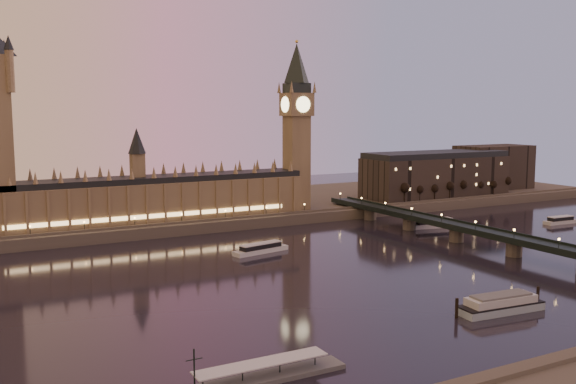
% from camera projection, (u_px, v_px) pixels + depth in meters
% --- Properties ---
extents(ground, '(700.00, 700.00, 0.00)m').
position_uv_depth(ground, '(324.00, 271.00, 272.08)').
color(ground, black).
rests_on(ground, ground).
extents(far_embankment, '(560.00, 130.00, 6.00)m').
position_uv_depth(far_embankment, '(233.00, 207.00, 429.77)').
color(far_embankment, '#423D35').
rests_on(far_embankment, ground).
extents(palace_of_westminster, '(180.00, 26.62, 52.00)m').
position_uv_depth(palace_of_westminster, '(149.00, 193.00, 355.88)').
color(palace_of_westminster, brown).
rests_on(palace_of_westminster, ground).
extents(big_ben, '(17.68, 17.68, 104.00)m').
position_uv_depth(big_ben, '(297.00, 116.00, 394.96)').
color(big_ben, brown).
rests_on(big_ben, ground).
extents(westminster_bridge, '(13.20, 260.00, 15.30)m').
position_uv_depth(westminster_bridge, '(483.00, 237.00, 314.66)').
color(westminster_bridge, black).
rests_on(westminster_bridge, ground).
extents(city_block, '(155.00, 45.00, 34.00)m').
position_uv_depth(city_block, '(456.00, 172.00, 475.54)').
color(city_block, black).
rests_on(city_block, ground).
extents(bare_tree_0, '(5.70, 5.70, 11.58)m').
position_uv_depth(bare_tree_0, '(404.00, 190.00, 426.36)').
color(bare_tree_0, black).
rests_on(bare_tree_0, ground).
extents(bare_tree_1, '(5.70, 5.70, 11.58)m').
position_uv_depth(bare_tree_1, '(420.00, 189.00, 432.82)').
color(bare_tree_1, black).
rests_on(bare_tree_1, ground).
extents(bare_tree_2, '(5.70, 5.70, 11.58)m').
position_uv_depth(bare_tree_2, '(436.00, 188.00, 439.27)').
color(bare_tree_2, black).
rests_on(bare_tree_2, ground).
extents(bare_tree_3, '(5.70, 5.70, 11.58)m').
position_uv_depth(bare_tree_3, '(451.00, 187.00, 445.73)').
color(bare_tree_3, black).
rests_on(bare_tree_3, ground).
extents(bare_tree_4, '(5.70, 5.70, 11.58)m').
position_uv_depth(bare_tree_4, '(465.00, 186.00, 452.18)').
color(bare_tree_4, black).
rests_on(bare_tree_4, ground).
extents(bare_tree_5, '(5.70, 5.70, 11.58)m').
position_uv_depth(bare_tree_5, '(480.00, 185.00, 458.64)').
color(bare_tree_5, black).
rests_on(bare_tree_5, ground).
extents(bare_tree_6, '(5.70, 5.70, 11.58)m').
position_uv_depth(bare_tree_6, '(493.00, 184.00, 465.09)').
color(bare_tree_6, black).
rests_on(bare_tree_6, ground).
extents(bare_tree_7, '(5.70, 5.70, 11.58)m').
position_uv_depth(bare_tree_7, '(507.00, 183.00, 471.55)').
color(bare_tree_7, black).
rests_on(bare_tree_7, ground).
extents(cruise_boat_a, '(29.87, 12.13, 4.67)m').
position_uv_depth(cruise_boat_a, '(261.00, 248.00, 305.74)').
color(cruise_boat_a, silver).
rests_on(cruise_boat_a, ground).
extents(cruise_boat_b, '(30.06, 12.31, 5.40)m').
position_uv_depth(cruise_boat_b, '(433.00, 223.00, 371.25)').
color(cruise_boat_b, silver).
rests_on(cruise_boat_b, ground).
extents(cruise_boat_c, '(22.88, 7.22, 4.52)m').
position_uv_depth(cruise_boat_c, '(560.00, 220.00, 383.86)').
color(cruise_boat_c, silver).
rests_on(cruise_boat_c, ground).
extents(moored_barge, '(36.00, 11.22, 6.62)m').
position_uv_depth(moored_barge, '(501.00, 304.00, 215.82)').
color(moored_barge, '#91A9B9').
rests_on(moored_barge, ground).
extents(pontoon_pier, '(43.81, 7.30, 11.68)m').
position_uv_depth(pontoon_pier, '(264.00, 376.00, 161.41)').
color(pontoon_pier, '#595B5E').
rests_on(pontoon_pier, ground).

